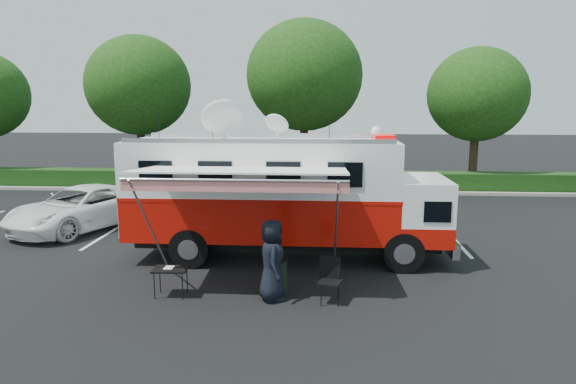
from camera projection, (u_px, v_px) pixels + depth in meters
The scene contains 10 objects.
ground_plane at pixel (287, 257), 15.33m from camera, with size 120.00×120.00×0.00m, color black.
back_border at pixel (326, 94), 27.06m from camera, with size 60.00×6.14×8.87m.
stall_lines at pixel (279, 232), 18.31m from camera, with size 24.12×5.50×0.01m.
command_truck at pixel (284, 194), 15.00m from camera, with size 9.33×2.57×4.48m.
awning at pixel (241, 174), 12.27m from camera, with size 5.09×2.63×3.07m.
white_suv at pixel (83, 228), 18.83m from camera, with size 2.56×5.55×1.54m, color white.
person at pixel (272, 299), 12.08m from camera, with size 0.94×0.61×1.92m, color black.
folding_table at pixel (170, 270), 12.18m from camera, with size 0.84×0.61×0.70m.
folding_chair at pixel (330, 275), 11.88m from camera, with size 0.62×0.65×1.05m.
trash_bin at pixel (275, 276), 12.32m from camera, with size 0.60×0.60×0.90m.
Camera 1 is at (1.05, -14.72, 4.59)m, focal length 32.00 mm.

